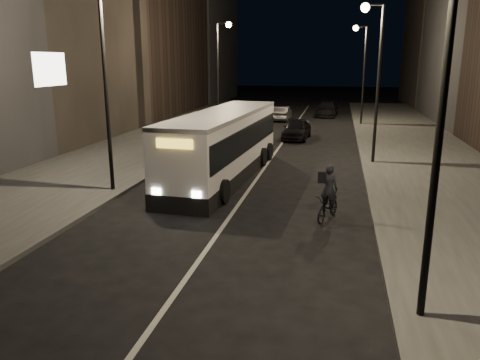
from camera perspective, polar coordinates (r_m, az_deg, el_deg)
The scene contains 13 objects.
ground at distance 15.18m, azimuth -2.90°, elevation -6.81°, with size 180.00×180.00×0.00m, color black.
sidewalk_right at distance 28.61m, azimuth 21.40°, elevation 2.52°, with size 7.00×70.00×0.16m, color #363634.
sidewalk_left at distance 30.70m, azimuth -11.70°, elevation 3.97°, with size 7.00×70.00×0.16m, color #363634.
streetlight_right_near at distance 9.82m, azimuth 22.31°, elevation 12.63°, with size 1.20×0.44×8.12m.
streetlight_right_mid at distance 25.73m, azimuth 16.06°, elevation 13.59°, with size 1.20×0.44×8.12m.
streetlight_right_far at distance 41.71m, azimuth 14.59°, elevation 13.79°, with size 1.20×0.44×8.12m.
streetlight_left_near at distance 19.82m, azimuth -15.53°, elevation 13.54°, with size 1.20×0.44×8.12m.
streetlight_left_far at distance 36.78m, azimuth -2.36°, elevation 14.20°, with size 1.20×0.44×8.12m.
city_bus at distance 22.23m, azimuth -1.99°, elevation 4.65°, with size 3.30×11.86×3.16m.
cyclist_on_bicycle at distance 16.68m, azimuth 10.72°, elevation -2.60°, with size 1.17×1.87×2.04m.
car_near at distance 33.76m, azimuth 6.93°, elevation 6.20°, with size 1.72×4.26×1.45m, color black.
car_mid at distance 44.16m, azimuth 5.13°, elevation 8.08°, with size 1.41×4.03×1.33m, color #313234.
car_far at distance 48.33m, azimuth 10.57°, elevation 8.50°, with size 1.99×4.90×1.42m, color black.
Camera 1 is at (3.64, -13.67, 5.49)m, focal length 35.00 mm.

